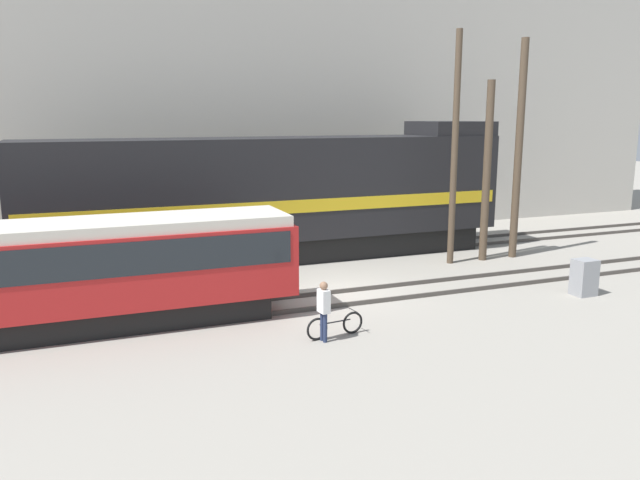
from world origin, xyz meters
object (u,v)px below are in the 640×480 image
Objects in this scene: freight_locomotive at (277,197)px; signal_box at (584,277)px; bicycle at (335,326)px; utility_pole_left at (455,150)px; utility_pole_right at (519,151)px; person at (324,306)px; utility_pole_center at (487,172)px; streetcar at (60,271)px.

freight_locomotive reaches higher than signal_box.
utility_pole_left is (7.60, 6.14, 4.18)m from bicycle.
person is at bearing -150.17° from utility_pole_right.
freight_locomotive is at bearing 158.42° from utility_pole_center.
signal_box is (-0.02, -5.50, -2.99)m from utility_pole_center.
signal_box is (-1.51, -5.50, -3.80)m from utility_pole_right.
person is at bearing -141.64° from utility_pole_left.
utility_pole_right is 7.34× the size of signal_box.
person is (-0.41, -0.20, 0.66)m from bicycle.
signal_box is (9.13, 0.64, 0.29)m from bicycle.
person is 9.59m from signal_box.
utility_pole_center reaches higher than person.
utility_pole_right is at bearing -18.37° from freight_locomotive.
person is at bearing -100.54° from freight_locomotive.
utility_pole_left reaches higher than person.
utility_pole_center is (15.89, 3.09, 1.86)m from streetcar.
freight_locomotive is 9.73m from person.
utility_pole_right is (17.38, 3.09, 2.68)m from streetcar.
utility_pole_left is at bearing 38.36° from person.
person is 11.77m from utility_pole_center.
streetcar is 1.44× the size of utility_pole_right.
streetcar reaches higher than person.
person is at bearing -154.17° from bicycle.
bicycle is at bearing -175.99° from signal_box.
freight_locomotive is 11.98× the size of person.
freight_locomotive is at bearing 132.21° from signal_box.
streetcar is at bearing 155.62° from bicycle.
bicycle is 11.50m from utility_pole_center.
utility_pole_center is 5.98× the size of signal_box.
signal_box is (15.87, -2.41, -1.12)m from streetcar.
utility_pole_center is (9.57, 6.34, 2.61)m from person.
streetcar is 7.89× the size of person.
utility_pole_left is (14.33, 3.09, 2.77)m from streetcar.
utility_pole_right is (3.05, 0.00, -0.09)m from utility_pole_left.
streetcar is (-8.07, -6.18, -0.87)m from freight_locomotive.
person reaches higher than signal_box.
utility_pole_center reaches higher than signal_box.
utility_pole_center reaches higher than streetcar.
freight_locomotive is at bearing 161.63° from utility_pole_right.
streetcar is 7.15m from person.
utility_pole_right is (10.65, 6.14, 4.09)m from bicycle.
bicycle is at bearing -141.06° from utility_pole_left.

